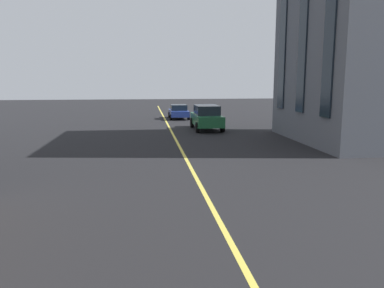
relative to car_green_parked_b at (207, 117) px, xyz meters
The scene contains 4 objects.
lane_centre_line 13.00m from the car_green_parked_b, 167.58° to the left, with size 80.00×0.16×0.01m.
car_green_parked_b is the anchor object (origin of this frame).
car_blue_near 8.66m from the car_green_parked_b, ahead, with size 3.90×1.89×1.40m.
building_right_near 12.55m from the car_green_parked_b, 126.53° to the right, with size 10.08×8.66×13.36m.
Camera 1 is at (3.65, 1.98, 3.83)m, focal length 35.71 mm.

